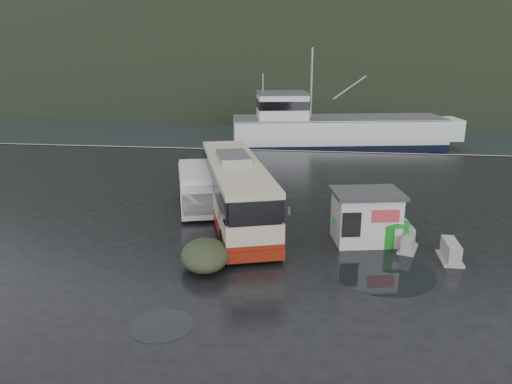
# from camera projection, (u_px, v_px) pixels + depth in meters

# --- Properties ---
(ground) EXTENTS (160.00, 160.00, 0.00)m
(ground) POSITION_uv_depth(u_px,v_px,m) (253.00, 234.00, 24.35)
(ground) COLOR black
(ground) RESTS_ON ground
(harbor_water) EXTENTS (300.00, 180.00, 0.02)m
(harbor_water) POSITION_uv_depth(u_px,v_px,m) (306.00, 80.00, 129.02)
(harbor_water) COLOR black
(harbor_water) RESTS_ON ground
(quay_edge) EXTENTS (160.00, 0.60, 1.50)m
(quay_edge) POSITION_uv_depth(u_px,v_px,m) (282.00, 151.00, 43.38)
(quay_edge) COLOR #999993
(quay_edge) RESTS_ON ground
(headland) EXTENTS (780.00, 540.00, 570.00)m
(headland) POSITION_uv_depth(u_px,v_px,m) (332.00, 62.00, 261.10)
(headland) COLOR black
(headland) RESTS_ON ground
(coach_bus) EXTENTS (6.32, 12.22, 3.35)m
(coach_bus) POSITION_uv_depth(u_px,v_px,m) (236.00, 219.00, 26.42)
(coach_bus) COLOR beige
(coach_bus) RESTS_ON ground
(white_van) EXTENTS (3.37, 5.82, 2.30)m
(white_van) POSITION_uv_depth(u_px,v_px,m) (197.00, 208.00, 28.28)
(white_van) COLOR silver
(white_van) RESTS_ON ground
(waste_bin_left) EXTENTS (1.26, 1.26, 1.49)m
(waste_bin_left) POSITION_uv_depth(u_px,v_px,m) (346.00, 241.00, 23.54)
(waste_bin_left) COLOR #167D1D
(waste_bin_left) RESTS_ON ground
(waste_bin_right) EXTENTS (1.37, 1.37, 1.57)m
(waste_bin_right) POSITION_uv_depth(u_px,v_px,m) (391.00, 245.00, 23.07)
(waste_bin_right) COLOR #167D1D
(waste_bin_right) RESTS_ON ground
(dome_tent) EXTENTS (2.58, 3.18, 1.10)m
(dome_tent) POSITION_uv_depth(u_px,v_px,m) (205.00, 267.00, 20.74)
(dome_tent) COLOR #303821
(dome_tent) RESTS_ON ground
(ticket_kiosk) EXTENTS (3.51, 2.91, 2.45)m
(ticket_kiosk) POSITION_uv_depth(u_px,v_px,m) (364.00, 241.00, 23.48)
(ticket_kiosk) COLOR silver
(ticket_kiosk) RESTS_ON ground
(jersey_barrier_a) EXTENTS (0.85, 1.70, 0.85)m
(jersey_barrier_a) POSITION_uv_depth(u_px,v_px,m) (450.00, 260.00, 21.44)
(jersey_barrier_a) COLOR #999993
(jersey_barrier_a) RESTS_ON ground
(jersey_barrier_b) EXTENTS (0.97, 1.68, 0.80)m
(jersey_barrier_b) POSITION_uv_depth(u_px,v_px,m) (404.00, 240.00, 23.68)
(jersey_barrier_b) COLOR #999993
(jersey_barrier_b) RESTS_ON ground
(jersey_barrier_c) EXTENTS (1.15, 1.62, 0.73)m
(jersey_barrier_c) POSITION_uv_depth(u_px,v_px,m) (407.00, 250.00, 22.49)
(jersey_barrier_c) COLOR #999993
(jersey_barrier_c) RESTS_ON ground
(fishing_trawler) EXTENTS (25.46, 9.93, 9.95)m
(fishing_trawler) POSITION_uv_depth(u_px,v_px,m) (338.00, 136.00, 50.58)
(fishing_trawler) COLOR silver
(fishing_trawler) RESTS_ON ground
(puddles) EXTENTS (10.91, 8.11, 0.01)m
(puddles) POSITION_uv_depth(u_px,v_px,m) (344.00, 282.00, 19.47)
(puddles) COLOR black
(puddles) RESTS_ON ground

